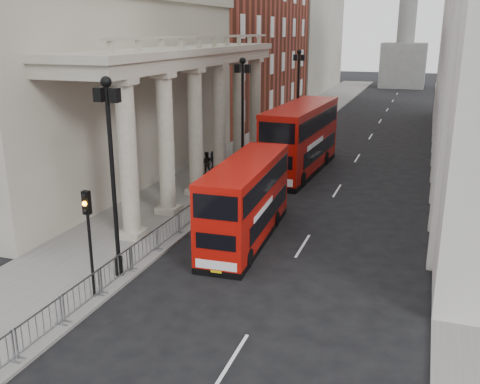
{
  "coord_description": "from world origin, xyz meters",
  "views": [
    {
      "loc": [
        11.16,
        -13.92,
        10.09
      ],
      "look_at": [
        3.02,
        9.2,
        2.68
      ],
      "focal_mm": 40.0,
      "sensor_mm": 36.0,
      "label": 1
    }
  ],
  "objects_px": {
    "lamp_post_south": "(112,166)",
    "pedestrian_a": "(171,180)",
    "bus_near": "(246,199)",
    "traffic_light": "(88,225)",
    "bus_far": "(301,137)",
    "pedestrian_c": "(214,162)",
    "pedestrian_b": "(206,163)",
    "lamp_post_north": "(298,88)",
    "lamp_post_mid": "(243,111)"
  },
  "relations": [
    {
      "from": "bus_near",
      "to": "pedestrian_a",
      "type": "bearing_deg",
      "value": 139.55
    },
    {
      "from": "lamp_post_south",
      "to": "pedestrian_c",
      "type": "distance_m",
      "value": 17.79
    },
    {
      "from": "pedestrian_a",
      "to": "pedestrian_c",
      "type": "relative_size",
      "value": 1.16
    },
    {
      "from": "bus_far",
      "to": "pedestrian_a",
      "type": "bearing_deg",
      "value": -122.59
    },
    {
      "from": "lamp_post_south",
      "to": "traffic_light",
      "type": "height_order",
      "value": "lamp_post_south"
    },
    {
      "from": "lamp_post_mid",
      "to": "pedestrian_c",
      "type": "relative_size",
      "value": 5.03
    },
    {
      "from": "bus_near",
      "to": "pedestrian_b",
      "type": "height_order",
      "value": "bus_near"
    },
    {
      "from": "lamp_post_mid",
      "to": "bus_near",
      "type": "bearing_deg",
      "value": -69.86
    },
    {
      "from": "bus_far",
      "to": "pedestrian_b",
      "type": "bearing_deg",
      "value": -149.33
    },
    {
      "from": "lamp_post_south",
      "to": "pedestrian_c",
      "type": "relative_size",
      "value": 5.03
    },
    {
      "from": "lamp_post_north",
      "to": "pedestrian_c",
      "type": "bearing_deg",
      "value": -99.94
    },
    {
      "from": "lamp_post_mid",
      "to": "pedestrian_b",
      "type": "height_order",
      "value": "lamp_post_mid"
    },
    {
      "from": "pedestrian_a",
      "to": "pedestrian_b",
      "type": "xyz_separation_m",
      "value": [
        0.08,
        5.57,
        -0.15
      ]
    },
    {
      "from": "traffic_light",
      "to": "pedestrian_a",
      "type": "relative_size",
      "value": 2.24
    },
    {
      "from": "pedestrian_b",
      "to": "bus_near",
      "type": "bearing_deg",
      "value": 95.7
    },
    {
      "from": "bus_far",
      "to": "pedestrian_a",
      "type": "distance_m",
      "value": 10.96
    },
    {
      "from": "bus_near",
      "to": "pedestrian_b",
      "type": "relative_size",
      "value": 5.83
    },
    {
      "from": "bus_far",
      "to": "pedestrian_c",
      "type": "xyz_separation_m",
      "value": [
        -5.74,
        -2.93,
        -1.65
      ]
    },
    {
      "from": "bus_far",
      "to": "pedestrian_c",
      "type": "height_order",
      "value": "bus_far"
    },
    {
      "from": "traffic_light",
      "to": "bus_near",
      "type": "bearing_deg",
      "value": 65.74
    },
    {
      "from": "bus_far",
      "to": "pedestrian_a",
      "type": "height_order",
      "value": "bus_far"
    },
    {
      "from": "lamp_post_mid",
      "to": "pedestrian_c",
      "type": "bearing_deg",
      "value": 156.21
    },
    {
      "from": "lamp_post_south",
      "to": "traffic_light",
      "type": "xyz_separation_m",
      "value": [
        0.1,
        -2.02,
        -1.8
      ]
    },
    {
      "from": "traffic_light",
      "to": "pedestrian_c",
      "type": "bearing_deg",
      "value": 98.03
    },
    {
      "from": "pedestrian_b",
      "to": "bus_far",
      "type": "bearing_deg",
      "value": -178.25
    },
    {
      "from": "pedestrian_a",
      "to": "pedestrian_b",
      "type": "distance_m",
      "value": 5.57
    },
    {
      "from": "lamp_post_mid",
      "to": "pedestrian_a",
      "type": "xyz_separation_m",
      "value": [
        -3.14,
        -4.78,
        -3.83
      ]
    },
    {
      "from": "lamp_post_mid",
      "to": "lamp_post_north",
      "type": "xyz_separation_m",
      "value": [
        0.0,
        16.0,
        0.0
      ]
    },
    {
      "from": "lamp_post_south",
      "to": "bus_near",
      "type": "xyz_separation_m",
      "value": [
        3.69,
        5.94,
        -2.81
      ]
    },
    {
      "from": "traffic_light",
      "to": "pedestrian_a",
      "type": "distance_m",
      "value": 13.78
    },
    {
      "from": "lamp_post_south",
      "to": "traffic_light",
      "type": "distance_m",
      "value": 2.71
    },
    {
      "from": "lamp_post_mid",
      "to": "bus_near",
      "type": "distance_m",
      "value": 11.07
    },
    {
      "from": "traffic_light",
      "to": "bus_far",
      "type": "bearing_deg",
      "value": 82.17
    },
    {
      "from": "lamp_post_mid",
      "to": "traffic_light",
      "type": "relative_size",
      "value": 1.93
    },
    {
      "from": "pedestrian_b",
      "to": "pedestrian_a",
      "type": "bearing_deg",
      "value": 62.97
    },
    {
      "from": "bus_far",
      "to": "pedestrian_b",
      "type": "height_order",
      "value": "bus_far"
    },
    {
      "from": "lamp_post_south",
      "to": "bus_far",
      "type": "bearing_deg",
      "value": 81.11
    },
    {
      "from": "lamp_post_south",
      "to": "lamp_post_north",
      "type": "xyz_separation_m",
      "value": [
        0.0,
        32.0,
        0.0
      ]
    },
    {
      "from": "lamp_post_south",
      "to": "lamp_post_north",
      "type": "relative_size",
      "value": 1.0
    },
    {
      "from": "lamp_post_south",
      "to": "pedestrian_b",
      "type": "relative_size",
      "value": 5.16
    },
    {
      "from": "traffic_light",
      "to": "pedestrian_c",
      "type": "relative_size",
      "value": 2.6
    },
    {
      "from": "lamp_post_north",
      "to": "bus_far",
      "type": "bearing_deg",
      "value": -75.25
    },
    {
      "from": "pedestrian_a",
      "to": "bus_far",
      "type": "bearing_deg",
      "value": 39.8
    },
    {
      "from": "lamp_post_south",
      "to": "pedestrian_a",
      "type": "height_order",
      "value": "lamp_post_south"
    },
    {
      "from": "traffic_light",
      "to": "bus_far",
      "type": "distance_m",
      "value": 22.31
    },
    {
      "from": "lamp_post_north",
      "to": "traffic_light",
      "type": "distance_m",
      "value": 34.07
    },
    {
      "from": "lamp_post_north",
      "to": "pedestrian_a",
      "type": "distance_m",
      "value": 21.36
    },
    {
      "from": "bus_near",
      "to": "bus_far",
      "type": "relative_size",
      "value": 0.81
    },
    {
      "from": "lamp_post_mid",
      "to": "pedestrian_c",
      "type": "distance_m",
      "value": 4.88
    },
    {
      "from": "lamp_post_south",
      "to": "pedestrian_a",
      "type": "xyz_separation_m",
      "value": [
        -3.14,
        11.22,
        -3.83
      ]
    }
  ]
}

